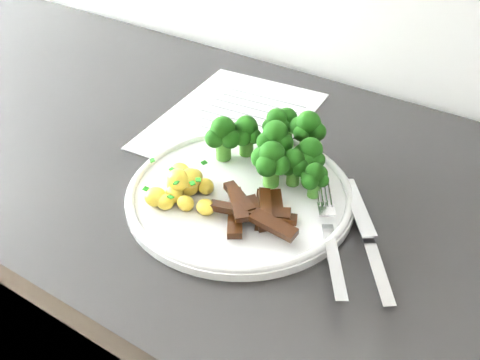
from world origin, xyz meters
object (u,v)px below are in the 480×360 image
counter (212,358)px  fork (331,242)px  broccoli (276,143)px  beef_strips (256,212)px  plate (240,194)px  potatoes (182,185)px  knife (371,252)px  recipe_paper (233,120)px

counter → fork: bearing=-18.4°
broccoli → beef_strips: broccoli is taller
plate → potatoes: potatoes is taller
broccoli → knife: 0.20m
potatoes → beef_strips: (0.10, 0.01, -0.00)m
recipe_paper → fork: bearing=-35.4°
counter → broccoli: (0.11, 0.02, 0.51)m
plate → potatoes: 0.07m
fork → recipe_paper: bearing=144.6°
counter → knife: knife is taller
counter → recipe_paper: (-0.02, 0.11, 0.46)m
recipe_paper → counter: bearing=-78.5°
broccoli → knife: bearing=-24.8°
plate → beef_strips: (0.04, -0.03, 0.01)m
counter → plate: bearing=-27.8°
broccoli → beef_strips: (0.04, -0.10, -0.03)m
plate → broccoli: (0.01, 0.07, 0.04)m
plate → fork: fork is taller
plate → knife: size_ratio=1.63×
plate → potatoes: size_ratio=2.63×
recipe_paper → knife: knife is taller
beef_strips → broccoli: bearing=108.9°
recipe_paper → fork: fork is taller
potatoes → fork: (0.20, 0.01, -0.01)m
broccoli → potatoes: size_ratio=1.63×
recipe_paper → potatoes: potatoes is taller
potatoes → knife: potatoes is taller
broccoli → fork: (0.13, -0.10, -0.03)m
recipe_paper → potatoes: size_ratio=2.83×
beef_strips → knife: bearing=9.9°
plate → broccoli: size_ratio=1.61×
fork → knife: fork is taller
counter → beef_strips: beef_strips is taller
broccoli → recipe_paper: bearing=146.6°
counter → knife: (0.28, -0.06, 0.47)m
counter → knife: bearing=-11.8°
counter → plate: (0.10, -0.05, 0.47)m
potatoes → broccoli: bearing=59.9°
plate → counter: bearing=152.2°
plate → recipe_paper: bearing=127.0°
broccoli → beef_strips: size_ratio=1.51×
recipe_paper → plate: size_ratio=1.08×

